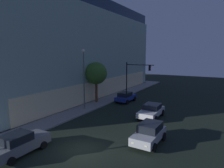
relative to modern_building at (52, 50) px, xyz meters
The scene contains 9 objects.
ground_plane 28.44m from the modern_building, 129.91° to the right, with size 120.00×120.00×0.00m, color black.
modern_building is the anchor object (origin of this frame).
traffic_light_far_corner 17.28m from the modern_building, 78.29° to the right, with size 0.54×4.99×5.82m.
street_lamp_sidewalk 16.79m from the modern_building, 120.64° to the right, with size 0.44×0.44×7.87m.
sidewalk_tree 14.46m from the modern_building, 107.73° to the right, with size 3.31×3.31×6.04m.
car_grey 27.72m from the modern_building, 139.72° to the right, with size 4.50×2.02×1.66m.
car_silver 29.51m from the modern_building, 118.86° to the right, with size 4.06×2.11×1.68m.
car_white 25.09m from the modern_building, 106.83° to the right, with size 4.60×2.20×1.53m.
car_blue 18.54m from the modern_building, 94.95° to the right, with size 4.27×2.15×1.53m.
Camera 1 is at (-11.77, -9.32, 7.42)m, focal length 32.23 mm.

